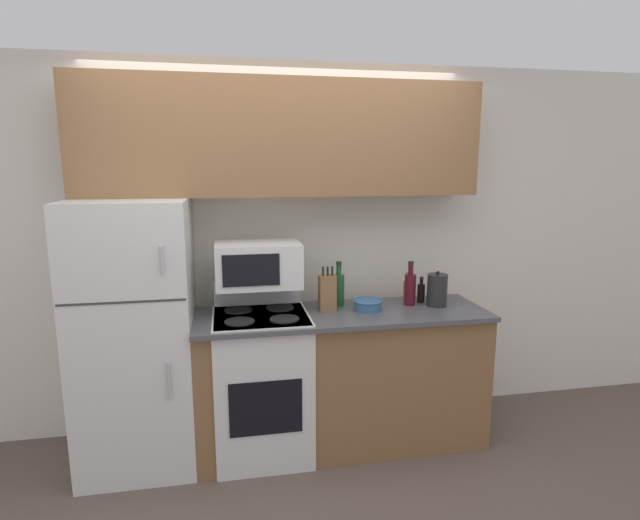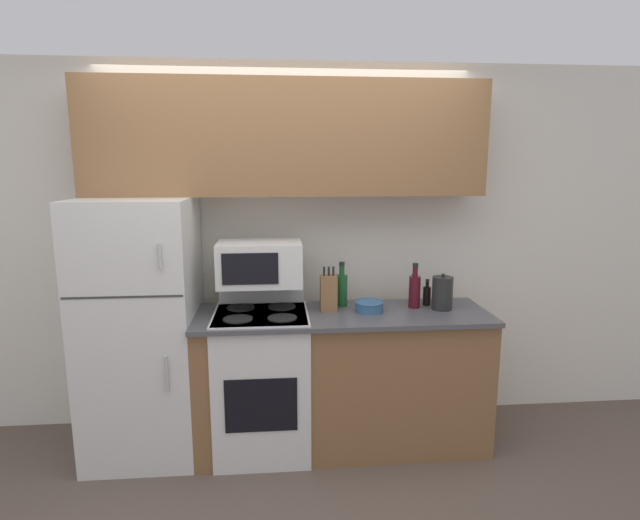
{
  "view_description": "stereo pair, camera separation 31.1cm",
  "coord_description": "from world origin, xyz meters",
  "px_view_note": "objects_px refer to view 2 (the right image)",
  "views": [
    {
      "loc": [
        -0.38,
        -2.75,
        1.85
      ],
      "look_at": [
        0.19,
        0.25,
        1.28
      ],
      "focal_mm": 28.0,
      "sensor_mm": 36.0,
      "label": 1
    },
    {
      "loc": [
        -0.07,
        -2.8,
        1.85
      ],
      "look_at": [
        0.19,
        0.25,
        1.28
      ],
      "focal_mm": 28.0,
      "sensor_mm": 36.0,
      "label": 2
    }
  ],
  "objects_px": {
    "bottle_hot_sauce": "(413,292)",
    "knife_block": "(329,293)",
    "bottle_wine_green": "(342,289)",
    "microwave": "(260,263)",
    "bottle_wine_red": "(415,290)",
    "refrigerator": "(142,328)",
    "bottle_soy_sauce": "(427,295)",
    "stove": "(262,380)",
    "kettle": "(442,293)",
    "bowl": "(369,306)"
  },
  "relations": [
    {
      "from": "stove",
      "to": "knife_block",
      "type": "relative_size",
      "value": 3.73
    },
    {
      "from": "bottle_wine_green",
      "to": "bottle_wine_red",
      "type": "relative_size",
      "value": 1.0
    },
    {
      "from": "stove",
      "to": "bowl",
      "type": "relative_size",
      "value": 5.71
    },
    {
      "from": "bottle_wine_green",
      "to": "kettle",
      "type": "xyz_separation_m",
      "value": [
        0.65,
        -0.14,
        -0.01
      ]
    },
    {
      "from": "stove",
      "to": "kettle",
      "type": "bearing_deg",
      "value": 1.13
    },
    {
      "from": "bottle_wine_green",
      "to": "knife_block",
      "type": "bearing_deg",
      "value": -133.69
    },
    {
      "from": "bottle_hot_sauce",
      "to": "knife_block",
      "type": "bearing_deg",
      "value": -168.61
    },
    {
      "from": "bottle_soy_sauce",
      "to": "refrigerator",
      "type": "bearing_deg",
      "value": -178.67
    },
    {
      "from": "microwave",
      "to": "bottle_hot_sauce",
      "type": "relative_size",
      "value": 2.67
    },
    {
      "from": "microwave",
      "to": "bottle_wine_red",
      "type": "distance_m",
      "value": 1.04
    },
    {
      "from": "refrigerator",
      "to": "microwave",
      "type": "xyz_separation_m",
      "value": [
        0.76,
        0.02,
        0.41
      ]
    },
    {
      "from": "microwave",
      "to": "bottle_hot_sauce",
      "type": "distance_m",
      "value": 1.06
    },
    {
      "from": "bottle_wine_red",
      "to": "bottle_hot_sauce",
      "type": "bearing_deg",
      "value": 81.17
    },
    {
      "from": "stove",
      "to": "microwave",
      "type": "xyz_separation_m",
      "value": [
        -0.0,
        0.1,
        0.76
      ]
    },
    {
      "from": "microwave",
      "to": "bottle_wine_red",
      "type": "xyz_separation_m",
      "value": [
        1.02,
        -0.02,
        -0.2
      ]
    },
    {
      "from": "stove",
      "to": "bottle_soy_sauce",
      "type": "distance_m",
      "value": 1.23
    },
    {
      "from": "bottle_hot_sauce",
      "to": "bottle_soy_sauce",
      "type": "xyz_separation_m",
      "value": [
        0.08,
        -0.05,
        -0.01
      ]
    },
    {
      "from": "refrigerator",
      "to": "knife_block",
      "type": "height_order",
      "value": "refrigerator"
    },
    {
      "from": "refrigerator",
      "to": "bottle_soy_sauce",
      "type": "height_order",
      "value": "refrigerator"
    },
    {
      "from": "stove",
      "to": "bottle_wine_red",
      "type": "relative_size",
      "value": 3.65
    },
    {
      "from": "bottle_hot_sauce",
      "to": "kettle",
      "type": "bearing_deg",
      "value": -44.14
    },
    {
      "from": "bottle_hot_sauce",
      "to": "kettle",
      "type": "relative_size",
      "value": 0.83
    },
    {
      "from": "microwave",
      "to": "bottle_soy_sauce",
      "type": "height_order",
      "value": "microwave"
    },
    {
      "from": "bottle_wine_green",
      "to": "refrigerator",
      "type": "bearing_deg",
      "value": -176.54
    },
    {
      "from": "bowl",
      "to": "bottle_wine_green",
      "type": "distance_m",
      "value": 0.23
    },
    {
      "from": "refrigerator",
      "to": "knife_block",
      "type": "bearing_deg",
      "value": -1.24
    },
    {
      "from": "stove",
      "to": "bowl",
      "type": "xyz_separation_m",
      "value": [
        0.7,
        0.01,
        0.48
      ]
    },
    {
      "from": "stove",
      "to": "kettle",
      "type": "xyz_separation_m",
      "value": [
        1.19,
        0.02,
        0.55
      ]
    },
    {
      "from": "knife_block",
      "to": "kettle",
      "type": "xyz_separation_m",
      "value": [
        0.75,
        -0.03,
        -0.01
      ]
    },
    {
      "from": "microwave",
      "to": "bottle_hot_sauce",
      "type": "xyz_separation_m",
      "value": [
        1.03,
        0.08,
        -0.24
      ]
    },
    {
      "from": "microwave",
      "to": "stove",
      "type": "bearing_deg",
      "value": -88.63
    },
    {
      "from": "knife_block",
      "to": "bowl",
      "type": "relative_size",
      "value": 1.53
    },
    {
      "from": "knife_block",
      "to": "microwave",
      "type": "bearing_deg",
      "value": 174.66
    },
    {
      "from": "refrigerator",
      "to": "knife_block",
      "type": "xyz_separation_m",
      "value": [
        1.2,
        -0.03,
        0.21
      ]
    },
    {
      "from": "bowl",
      "to": "bottle_wine_red",
      "type": "distance_m",
      "value": 0.33
    },
    {
      "from": "refrigerator",
      "to": "bottle_wine_green",
      "type": "xyz_separation_m",
      "value": [
        1.3,
        0.08,
        0.21
      ]
    },
    {
      "from": "bottle_soy_sauce",
      "to": "kettle",
      "type": "xyz_separation_m",
      "value": [
        0.07,
        -0.1,
        0.04
      ]
    },
    {
      "from": "stove",
      "to": "kettle",
      "type": "distance_m",
      "value": 1.31
    },
    {
      "from": "bottle_wine_red",
      "to": "bottle_soy_sauce",
      "type": "relative_size",
      "value": 1.67
    },
    {
      "from": "microwave",
      "to": "knife_block",
      "type": "xyz_separation_m",
      "value": [
        0.44,
        -0.04,
        -0.19
      ]
    },
    {
      "from": "microwave",
      "to": "knife_block",
      "type": "bearing_deg",
      "value": -5.34
    },
    {
      "from": "bottle_wine_green",
      "to": "bottle_hot_sauce",
      "type": "distance_m",
      "value": 0.49
    },
    {
      "from": "knife_block",
      "to": "bottle_hot_sauce",
      "type": "xyz_separation_m",
      "value": [
        0.59,
        0.12,
        -0.04
      ]
    },
    {
      "from": "bottle_hot_sauce",
      "to": "refrigerator",
      "type": "bearing_deg",
      "value": -177.02
    },
    {
      "from": "bottle_hot_sauce",
      "to": "kettle",
      "type": "height_order",
      "value": "kettle"
    },
    {
      "from": "stove",
      "to": "bottle_wine_red",
      "type": "bearing_deg",
      "value": 4.37
    },
    {
      "from": "stove",
      "to": "bottle_hot_sauce",
      "type": "relative_size",
      "value": 5.48
    },
    {
      "from": "stove",
      "to": "kettle",
      "type": "height_order",
      "value": "kettle"
    },
    {
      "from": "knife_block",
      "to": "bowl",
      "type": "bearing_deg",
      "value": -9.7
    },
    {
      "from": "microwave",
      "to": "kettle",
      "type": "xyz_separation_m",
      "value": [
        1.19,
        -0.07,
        -0.2
      ]
    }
  ]
}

